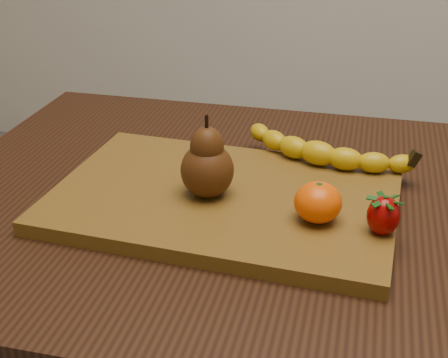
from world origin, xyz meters
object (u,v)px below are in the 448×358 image
(table, at_px, (282,260))
(cutting_board, at_px, (224,199))
(pear, at_px, (207,156))
(mandarin, at_px, (318,202))

(table, height_order, cutting_board, cutting_board)
(cutting_board, xyz_separation_m, pear, (-0.02, -0.01, 0.06))
(cutting_board, relative_size, mandarin, 7.67)
(cutting_board, distance_m, pear, 0.07)
(cutting_board, height_order, pear, pear)
(pear, bearing_deg, table, 23.52)
(cutting_board, relative_size, pear, 4.11)
(table, distance_m, pear, 0.20)
(table, distance_m, mandarin, 0.17)
(pear, distance_m, mandarin, 0.15)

